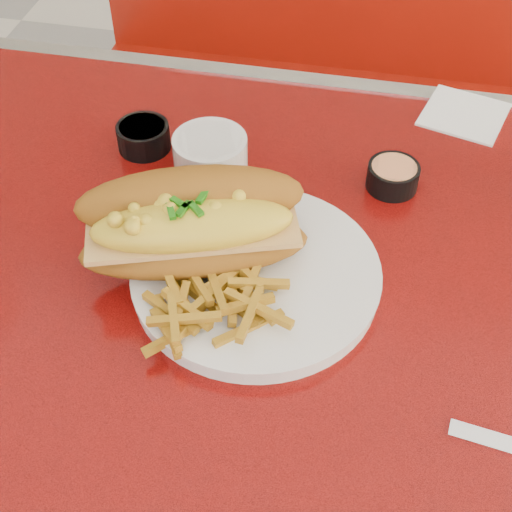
% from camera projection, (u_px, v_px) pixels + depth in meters
% --- Properties ---
extents(diner_table, '(1.23, 0.83, 0.77)m').
position_uv_depth(diner_table, '(300.00, 379.00, 0.86)').
color(diner_table, red).
rests_on(diner_table, ground).
extents(booth_bench_far, '(1.20, 0.51, 0.90)m').
position_uv_depth(booth_bench_far, '(351.00, 168.00, 1.64)').
color(booth_bench_far, maroon).
rests_on(booth_bench_far, ground).
extents(dinner_plate, '(0.30, 0.30, 0.02)m').
position_uv_depth(dinner_plate, '(256.00, 275.00, 0.75)').
color(dinner_plate, silver).
rests_on(dinner_plate, diner_table).
extents(mac_hoagie, '(0.26, 0.19, 0.11)m').
position_uv_depth(mac_hoagie, '(192.00, 224.00, 0.73)').
color(mac_hoagie, '#935917').
rests_on(mac_hoagie, dinner_plate).
extents(fries_pile, '(0.13, 0.12, 0.03)m').
position_uv_depth(fries_pile, '(214.00, 298.00, 0.70)').
color(fries_pile, gold).
rests_on(fries_pile, dinner_plate).
extents(fork, '(0.06, 0.16, 0.00)m').
position_uv_depth(fork, '(231.00, 246.00, 0.77)').
color(fork, silver).
rests_on(fork, dinner_plate).
extents(gravy_ramekin, '(0.09, 0.09, 0.05)m').
position_uv_depth(gravy_ramekin, '(210.00, 154.00, 0.86)').
color(gravy_ramekin, silver).
rests_on(gravy_ramekin, diner_table).
extents(sauce_cup_left, '(0.08, 0.08, 0.03)m').
position_uv_depth(sauce_cup_left, '(143.00, 136.00, 0.90)').
color(sauce_cup_left, black).
rests_on(sauce_cup_left, diner_table).
extents(sauce_cup_right, '(0.08, 0.08, 0.03)m').
position_uv_depth(sauce_cup_right, '(393.00, 176.00, 0.85)').
color(sauce_cup_right, black).
rests_on(sauce_cup_right, diner_table).
extents(paper_napkin, '(0.13, 0.13, 0.00)m').
position_uv_depth(paper_napkin, '(464.00, 114.00, 0.96)').
color(paper_napkin, white).
rests_on(paper_napkin, diner_table).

